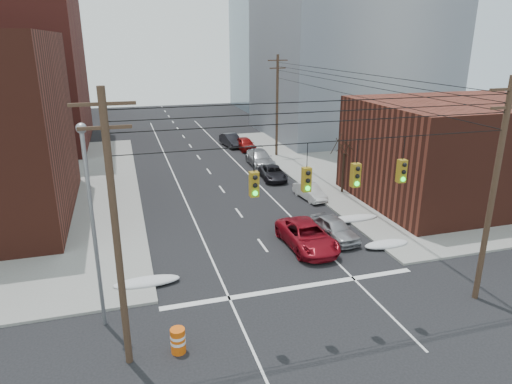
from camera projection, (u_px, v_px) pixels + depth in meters
ground at (352, 369)px, 18.15m from camera, size 160.00×160.00×0.00m
sidewalk_ne at (457, 159)px, 49.97m from camera, size 40.00×40.00×0.15m
building_brick_far at (5, 80)px, 76.48m from camera, size 22.00×18.00×12.00m
building_office at (350, 39)px, 60.13m from camera, size 22.00×20.00×25.00m
building_glass at (293, 48)px, 84.78m from camera, size 20.00×18.00×22.00m
building_storefront at (463, 151)px, 36.29m from camera, size 16.00×12.00×8.00m
utility_pole_left at (116, 231)px, 16.74m from camera, size 2.20×0.28×11.00m
utility_pole_right at (494, 190)px, 21.34m from camera, size 2.20×0.28×11.00m
utility_pole_far at (277, 104)px, 49.52m from camera, size 2.20×0.28×11.00m
traffic_signals at (332, 176)px, 18.60m from camera, size 17.00×0.42×2.02m
street_light at (91, 212)px, 19.28m from camera, size 0.44×0.44×9.32m
bare_tree at (343, 167)px, 38.18m from camera, size 2.09×2.20×4.93m
snow_nw at (147, 282)px, 24.26m from camera, size 3.50×1.08×0.42m
snow_ne at (386, 244)px, 28.72m from camera, size 3.00×1.08×0.42m
snow_east_far at (352, 219)px, 32.81m from camera, size 4.00×1.08×0.42m
red_pickup at (307, 236)px, 28.56m from camera, size 2.71×5.60×1.54m
parked_car_a at (334, 228)px, 29.81m from camera, size 2.26×4.48×1.46m
parked_car_b at (310, 192)px, 37.38m from camera, size 1.74×3.86×1.23m
parked_car_c at (273, 173)px, 42.62m from camera, size 2.39×4.58×1.23m
parked_car_d at (260, 158)px, 47.28m from camera, size 2.41×5.54×1.59m
parked_car_e at (245, 144)px, 54.01m from camera, size 1.95×4.42×1.48m
parked_car_f at (231, 140)px, 55.84m from camera, size 2.20×4.80×1.53m
lot_car_a at (23, 207)px, 33.04m from camera, size 5.07×3.29×1.58m
lot_car_b at (40, 184)px, 38.31m from camera, size 6.13×3.99×1.57m
construction_barrel at (178, 340)px, 18.96m from camera, size 0.66×0.66×1.11m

